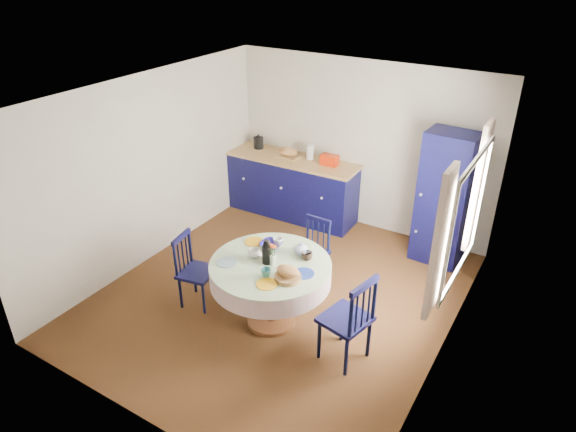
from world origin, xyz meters
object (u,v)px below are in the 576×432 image
kitchen_counter (292,185)px  pantry_cabinet (444,199)px  mug_c (307,256)px  chair_far (313,251)px  cobalt_bowl (271,245)px  chair_left (194,270)px  chair_right (349,319)px  dining_table (271,273)px  mug_b (266,273)px  mug_a (254,253)px  mug_d (278,242)px

kitchen_counter → pantry_cabinet: size_ratio=1.19×
mug_c → pantry_cabinet: bearing=66.5°
chair_far → cobalt_bowl: cobalt_bowl is taller
mug_c → cobalt_bowl: 0.48m
chair_left → chair_right: size_ratio=0.87×
dining_table → cobalt_bowl: (-0.18, 0.28, 0.15)m
mug_b → mug_c: mug_b is taller
chair_far → chair_right: (1.01, -1.08, 0.09)m
mug_a → mug_c: mug_a is taller
mug_a → pantry_cabinet: bearing=58.5°
kitchen_counter → cobalt_bowl: kitchen_counter is taller
chair_right → pantry_cabinet: bearing=-172.2°
chair_right → mug_d: size_ratio=9.31×
mug_b → mug_d: 0.63m
mug_b → chair_far: bearing=95.4°
chair_left → chair_right: 1.98m
chair_far → mug_d: mug_d is taller
pantry_cabinet → cobalt_bowl: pantry_cabinet is taller
kitchen_counter → chair_left: (0.21, -2.59, -0.03)m
kitchen_counter → mug_b: 3.01m
chair_far → mug_d: bearing=-97.0°
chair_left → mug_c: (1.29, 0.41, 0.39)m
mug_b → mug_c: (0.20, 0.51, -0.00)m
pantry_cabinet → mug_a: 2.73m
dining_table → mug_a: bearing=177.8°
chair_far → chair_left: bearing=-128.2°
dining_table → mug_c: dining_table is taller
pantry_cabinet → mug_d: 2.39m
kitchen_counter → pantry_cabinet: bearing=-3.8°
chair_far → kitchen_counter: bearing=131.4°
mug_b → mug_c: size_ratio=0.89×
dining_table → mug_d: 0.41m
mug_b → mug_d: size_ratio=0.96×
mug_a → cobalt_bowl: (0.04, 0.28, -0.02)m
chair_right → mug_d: (-1.12, 0.43, 0.33)m
chair_far → mug_c: (0.32, -0.73, 0.42)m
chair_right → mug_a: (-1.22, 0.10, 0.33)m
mug_d → cobalt_bowl: mug_d is taller
dining_table → chair_left: dining_table is taller
chair_left → mug_d: bearing=-70.7°
chair_left → chair_far: size_ratio=1.06×
kitchen_counter → chair_left: bearing=-86.5°
mug_a → mug_c: 0.59m
mug_b → cobalt_bowl: bearing=117.8°
chair_far → chair_right: bearing=-44.6°
chair_far → mug_a: 1.09m
dining_table → chair_far: 1.02m
chair_left → chair_right: bearing=-98.5°
kitchen_counter → mug_c: (1.50, -2.18, 0.36)m
kitchen_counter → mug_d: size_ratio=19.42×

